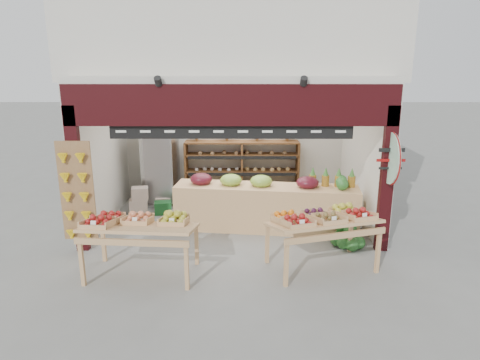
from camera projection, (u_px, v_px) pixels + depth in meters
name	position (u px, v px, depth m)	size (l,w,h in m)	color
ground	(233.00, 228.00, 8.94)	(60.00, 60.00, 0.00)	slate
shop_structure	(234.00, 36.00, 9.46)	(6.36, 5.12, 5.40)	beige
banana_board	(77.00, 194.00, 7.52)	(0.60, 0.15, 1.80)	olive
gift_sign	(391.00, 158.00, 7.36)	(0.04, 0.93, 0.92)	#A6D1B7
back_shelving	(242.00, 158.00, 10.56)	(2.81, 0.46, 1.75)	brown
refrigerator	(161.00, 165.00, 10.27)	(0.76, 0.76, 1.96)	#AFB1B6
cardboard_stack	(150.00, 203.00, 9.82)	(0.99, 0.74, 0.62)	beige
mid_counter	(265.00, 206.00, 8.77)	(3.78, 1.17, 1.15)	tan
display_table_left	(134.00, 224.00, 6.84)	(1.81, 1.09, 1.10)	tan
display_table_right	(323.00, 219.00, 7.00)	(1.93, 1.41, 1.09)	tan
watermelon_pile	(347.00, 237.00, 8.02)	(0.63, 0.64, 0.49)	#194C1B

